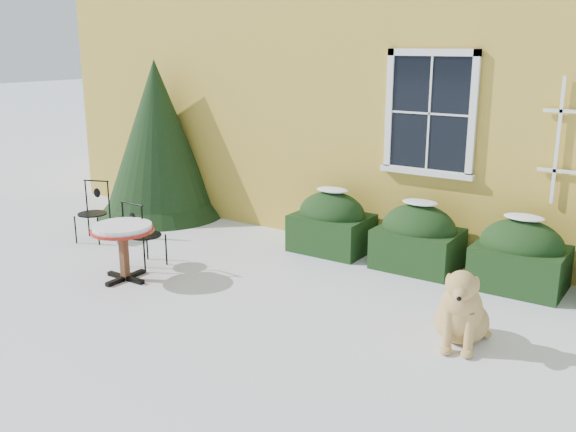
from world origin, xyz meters
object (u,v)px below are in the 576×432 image
Objects in this scene: patio_chair_far at (93,211)px; patio_chair_near at (143,234)px; bistro_table at (123,234)px; dog at (461,312)px; evergreen_shrub at (159,154)px.

patio_chair_near is at bearing -37.31° from patio_chair_far.
bistro_table is 0.81× the size of dog.
evergreen_shrub reaches higher than dog.
evergreen_shrub is 6.30m from dog.
dog is (5.73, -0.32, -0.10)m from patio_chair_far.
evergreen_shrub is 3.19m from bistro_table.
evergreen_shrub is at bearing -47.62° from patio_chair_near.
patio_chair_far is (0.23, -1.62, -0.61)m from evergreen_shrub.
patio_chair_near is 4.24m from dog.
patio_chair_near is 1.02× the size of patio_chair_far.
patio_chair_far reaches higher than dog.
patio_chair_far reaches higher than bistro_table.
patio_chair_near reaches higher than patio_chair_far.
evergreen_shrub reaches higher than patio_chair_near.
dog is (4.07, 0.59, -0.26)m from bistro_table.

